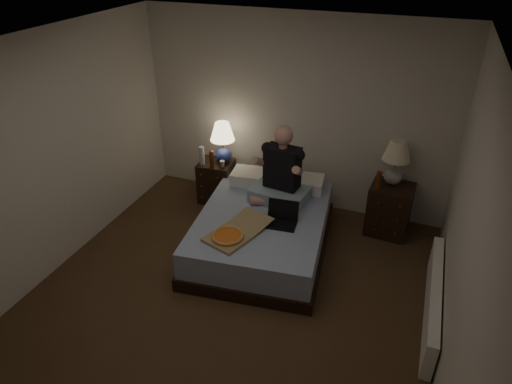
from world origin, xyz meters
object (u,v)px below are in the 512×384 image
at_px(lamp_right, 395,163).
at_px(laptop, 281,216).
at_px(soda_can, 222,164).
at_px(radiator, 433,300).
at_px(lamp_left, 223,143).
at_px(nightstand_left, 217,181).
at_px(nightstand_right, 389,209).
at_px(beer_bottle_right, 378,181).
at_px(water_bottle, 202,155).
at_px(pizza_box, 227,237).
at_px(bed, 262,232).
at_px(person, 281,165).
at_px(beer_bottle_left, 212,159).

bearing_deg(lamp_right, laptop, -134.65).
distance_m(soda_can, radiator, 3.00).
bearing_deg(lamp_left, nightstand_left, -149.50).
xyz_separation_m(nightstand_right, beer_bottle_right, (-0.17, -0.13, 0.43)).
distance_m(lamp_left, lamp_right, 2.19).
relative_size(water_bottle, radiator, 0.16).
bearing_deg(pizza_box, soda_can, 134.52).
height_order(lamp_right, soda_can, lamp_right).
xyz_separation_m(nightstand_right, laptop, (-1.07, -0.99, 0.27)).
bearing_deg(radiator, nightstand_left, 156.23).
distance_m(lamp_right, laptop, 1.53).
bearing_deg(bed, nightstand_left, 132.83).
bearing_deg(water_bottle, pizza_box, -54.21).
bearing_deg(lamp_right, person, -155.16).
height_order(soda_can, person, person).
height_order(pizza_box, radiator, pizza_box).
relative_size(bed, lamp_left, 3.34).
bearing_deg(bed, beer_bottle_left, 137.57).
bearing_deg(nightstand_left, lamp_right, -2.60).
height_order(lamp_left, beer_bottle_left, lamp_left).
bearing_deg(pizza_box, nightstand_left, 137.53).
relative_size(soda_can, person, 0.11).
relative_size(beer_bottle_right, laptop, 0.68).
height_order(water_bottle, laptop, water_bottle).
height_order(bed, laptop, laptop).
height_order(bed, nightstand_right, nightstand_right).
distance_m(water_bottle, person, 1.27).
bearing_deg(nightstand_right, pizza_box, -132.05).
relative_size(bed, water_bottle, 7.49).
relative_size(nightstand_left, beer_bottle_left, 2.50).
bearing_deg(pizza_box, bed, 91.43).
height_order(lamp_right, beer_bottle_right, lamp_right).
height_order(nightstand_left, radiator, nightstand_left).
bearing_deg(beer_bottle_left, person, -16.55).
distance_m(nightstand_left, beer_bottle_right, 2.19).
distance_m(lamp_left, pizza_box, 1.66).
distance_m(soda_can, pizza_box, 1.46).
height_order(nightstand_right, beer_bottle_right, beer_bottle_right).
relative_size(lamp_left, person, 0.60).
bearing_deg(nightstand_left, person, -28.67).
bearing_deg(pizza_box, beer_bottle_right, 62.85).
bearing_deg(beer_bottle_left, laptop, -33.51).
relative_size(bed, person, 2.01).
bearing_deg(beer_bottle_left, beer_bottle_right, 1.57).
bearing_deg(laptop, beer_bottle_right, 38.19).
xyz_separation_m(soda_can, radiator, (2.74, -1.16, -0.42)).
distance_m(beer_bottle_right, radiator, 1.51).
xyz_separation_m(laptop, radiator, (1.65, -0.33, -0.39)).
bearing_deg(nightstand_right, beer_bottle_right, -138.15).
bearing_deg(lamp_right, water_bottle, -174.75).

